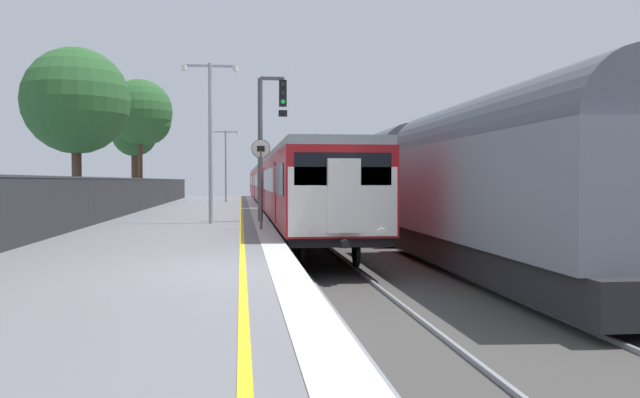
# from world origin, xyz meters

# --- Properties ---
(ground) EXTENTS (17.40, 110.00, 1.21)m
(ground) POSITION_xyz_m (2.64, 0.00, -0.61)
(ground) COLOR slate
(commuter_train_at_platform) EXTENTS (2.83, 63.21, 3.81)m
(commuter_train_at_platform) POSITION_xyz_m (2.10, 35.90, 1.27)
(commuter_train_at_platform) COLOR maroon
(commuter_train_at_platform) RESTS_ON ground
(freight_train_adjacent_track) EXTENTS (2.60, 58.24, 4.67)m
(freight_train_adjacent_track) POSITION_xyz_m (6.10, 27.00, 1.56)
(freight_train_adjacent_track) COLOR #232326
(freight_train_adjacent_track) RESTS_ON ground
(signal_gantry) EXTENTS (1.10, 0.24, 5.42)m
(signal_gantry) POSITION_xyz_m (0.61, 13.55, 3.37)
(signal_gantry) COLOR #47474C
(signal_gantry) RESTS_ON ground
(speed_limit_sign) EXTENTS (0.59, 0.08, 2.83)m
(speed_limit_sign) POSITION_xyz_m (0.25, 9.50, 1.80)
(speed_limit_sign) COLOR #59595B
(speed_limit_sign) RESTS_ON ground
(platform_lamp_mid) EXTENTS (2.00, 0.20, 5.72)m
(platform_lamp_mid) POSITION_xyz_m (-1.45, 12.57, 3.37)
(platform_lamp_mid) COLOR #93999E
(platform_lamp_mid) RESTS_ON ground
(platform_lamp_far) EXTENTS (2.00, 0.20, 5.15)m
(platform_lamp_far) POSITION_xyz_m (-1.45, 36.76, 3.07)
(platform_lamp_far) COLOR #93999E
(platform_lamp_far) RESTS_ON ground
(background_tree_left) EXTENTS (4.40, 4.40, 7.04)m
(background_tree_left) POSITION_xyz_m (-7.23, 17.17, 4.68)
(background_tree_left) COLOR #473323
(background_tree_left) RESTS_ON ground
(background_tree_centre) EXTENTS (3.02, 3.02, 6.21)m
(background_tree_centre) POSITION_xyz_m (-7.53, 34.30, 4.57)
(background_tree_centre) COLOR #473323
(background_tree_centre) RESTS_ON ground
(background_tree_back) EXTENTS (3.86, 3.86, 7.58)m
(background_tree_back) POSITION_xyz_m (-6.24, 29.19, 5.48)
(background_tree_back) COLOR #473323
(background_tree_back) RESTS_ON ground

